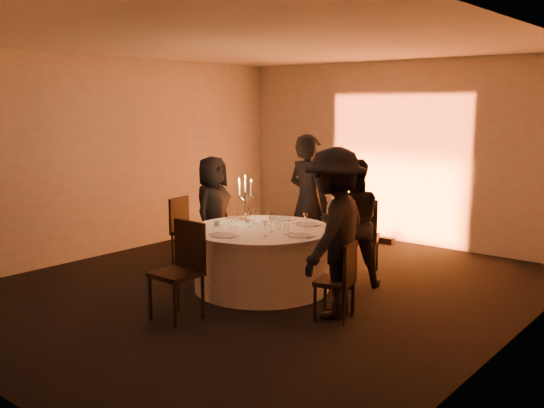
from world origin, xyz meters
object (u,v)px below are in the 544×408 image
Objects in this scene: chair_back_left at (319,224)px; guest_left at (213,211)px; chair_left at (185,226)px; candelabra at (245,205)px; guest_back_left at (308,201)px; guest_right at (334,233)px; coffee_cup at (217,223)px; chair_back_right at (361,232)px; guest_back_right at (352,223)px; chair_front at (182,264)px; chair_right at (341,277)px; banquet_table at (262,258)px.

chair_back_left is 0.64× the size of guest_left.
candelabra is at bearing -100.65° from chair_left.
guest_back_left is 3.04× the size of candelabra.
candelabra is (0.79, -0.18, 0.20)m from guest_left.
guest_back_left reaches higher than chair_left.
guest_right is 16.78× the size of coffee_cup.
guest_back_right is at bearing 84.27° from chair_back_right.
candelabra is at bearing 20.16° from chair_back_right.
chair_back_left is at bearing 94.69° from chair_front.
guest_right is at bearing -130.05° from chair_right.
chair_back_right is (2.31, 1.04, 0.06)m from chair_left.
chair_back_right is at bearing -75.11° from chair_left.
guest_back_right reaches higher than chair_back_left.
guest_right is 1.79m from coffee_cup.
chair_right is at bearing -123.23° from guest_left.
chair_back_right is 1.24× the size of chair_right.
coffee_cup is (-0.54, -0.24, 0.42)m from banquet_table.
guest_back_right is at bearing -96.43° from guest_left.
guest_right is (2.51, -0.66, 0.14)m from guest_left.
guest_left is at bearing 138.18° from coffee_cup.
guest_back_left is at bearing 76.38° from coffee_cup.
banquet_table is 1.36m from guest_back_left.
chair_right is 2.00m from candelabra.
banquet_table is at bearing -113.43° from guest_right.
chair_right is (1.58, -1.85, -0.09)m from chair_back_left.
guest_back_left is (-0.83, -0.07, 0.34)m from chair_back_right.
coffee_cup is (-0.34, -1.77, 0.24)m from chair_back_left.
guest_back_left is 1.07m from guest_back_right.
chair_back_left is at bearing -39.25° from chair_back_right.
chair_right is 7.72× the size of coffee_cup.
guest_back_right is (2.47, 0.57, 0.27)m from chair_left.
guest_back_right is at bearing -167.36° from chair_right.
chair_back_left is 1.61× the size of candelabra.
chair_front is 1.67m from guest_right.
coffee_cup is at bearing 28.72° from chair_back_right.
guest_back_left is 1.05m from candelabra.
chair_left is 1.28m from candelabra.
chair_back_right reaches higher than banquet_table.
candelabra is (-1.12, -1.07, 0.39)m from chair_back_right.
guest_right reaches higher than chair_left.
candelabra reaches higher than chair_back_left.
chair_right is 0.47m from guest_right.
guest_back_left reaches higher than candelabra.
guest_back_right reaches higher than coffee_cup.
chair_back_right is (0.64, 1.30, 0.21)m from banquet_table.
chair_right is at bearing 137.16° from chair_back_left.
guest_left reaches higher than candelabra.
chair_right is 2.76m from guest_left.
chair_front is (-0.63, -2.64, -0.01)m from chair_back_right.
banquet_table is 1.70× the size of chair_back_right.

